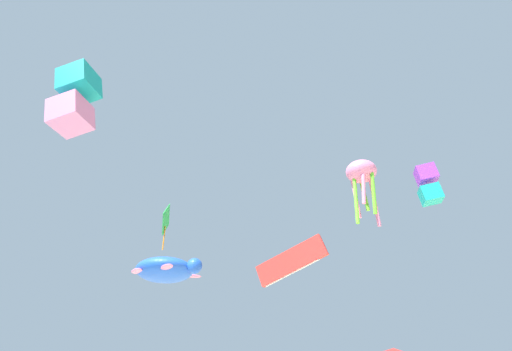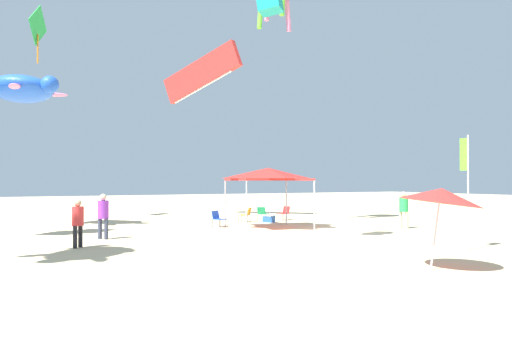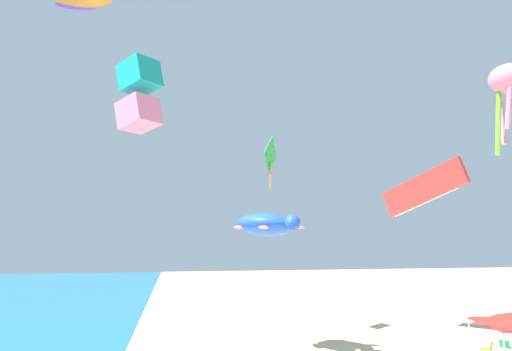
{
  "view_description": "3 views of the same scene",
  "coord_description": "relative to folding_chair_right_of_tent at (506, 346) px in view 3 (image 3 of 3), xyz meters",
  "views": [
    {
      "loc": [
        -11.86,
        18.93,
        2.45
      ],
      "look_at": [
        0.12,
        11.76,
        9.41
      ],
      "focal_mm": 25.93,
      "sensor_mm": 36.0,
      "label": 1
    },
    {
      "loc": [
        -18.91,
        13.92,
        2.35
      ],
      "look_at": [
        1.92,
        2.93,
        2.58
      ],
      "focal_mm": 35.24,
      "sensor_mm": 36.0,
      "label": 2
    },
    {
      "loc": [
        -18.36,
        17.17,
        6.75
      ],
      "look_at": [
        0.12,
        14.42,
        8.71
      ],
      "focal_mm": 34.89,
      "sensor_mm": 36.0,
      "label": 3
    }
  ],
  "objects": [
    {
      "name": "folding_chair_right_of_tent",
      "position": [
        0.0,
        0.0,
        0.0
      ],
      "size": [
        0.79,
        0.81,
        0.82
      ],
      "rotation": [
        0.0,
        0.0,
        0.66
      ],
      "color": "black",
      "rests_on": "ground"
    },
    {
      "name": "folding_chair_near_cooler",
      "position": [
        -0.26,
        1.19,
        0.0
      ],
      "size": [
        0.81,
        0.81,
        0.82
      ],
      "rotation": [
        0.0,
        0.0,
        2.36
      ],
      "color": "black",
      "rests_on": "ground"
    },
    {
      "name": "kite_parafoil_red",
      "position": [
        4.5,
        2.01,
        8.71
      ],
      "size": [
        5.3,
        3.52,
        3.57
      ],
      "rotation": [
        0.0,
        0.0,
        0.55
      ],
      "color": "red"
    },
    {
      "name": "kite_turtle_blue",
      "position": [
        1.96,
        12.55,
        6.43
      ],
      "size": [
        4.39,
        4.4,
        1.58
      ],
      "rotation": [
        0.0,
        0.0,
        3.82
      ],
      "color": "blue"
    },
    {
      "name": "kite_box_teal",
      "position": [
        -3.64,
        19.05,
        11.95
      ],
      "size": [
        2.09,
        2.1,
        3.16
      ],
      "rotation": [
        0.0,
        0.0,
        2.4
      ],
      "color": "teal"
    },
    {
      "name": "kite_octopus_pink",
      "position": [
        -2.34,
        0.57,
        13.62
      ],
      "size": [
        2.14,
        2.14,
        4.74
      ],
      "rotation": [
        0.0,
        0.0,
        2.3
      ],
      "color": "pink"
    },
    {
      "name": "kite_diamond_green",
      "position": [
        6.49,
        11.53,
        10.88
      ],
      "size": [
        2.16,
        1.16,
        3.44
      ],
      "rotation": [
        0.0,
        0.0,
        2.54
      ],
      "color": "green"
    }
  ]
}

